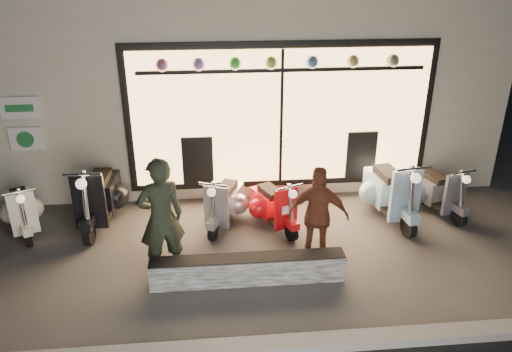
{
  "coord_description": "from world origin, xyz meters",
  "views": [
    {
      "loc": [
        -0.44,
        -6.41,
        4.23
      ],
      "look_at": [
        0.23,
        0.6,
        1.05
      ],
      "focal_mm": 35.0,
      "sensor_mm": 36.0,
      "label": 1
    }
  ],
  "objects": [
    {
      "name": "scooter_black",
      "position": [
        -2.36,
        1.39,
        0.46
      ],
      "size": [
        0.56,
        1.59,
        1.14
      ],
      "rotation": [
        0.0,
        0.0,
        -0.06
      ],
      "color": "black",
      "rests_on": "ground"
    },
    {
      "name": "man",
      "position": [
        -1.17,
        -0.31,
        0.89
      ],
      "size": [
        0.75,
        0.61,
        1.77
      ],
      "primitive_type": "imported",
      "rotation": [
        0.0,
        0.0,
        3.47
      ],
      "color": "black",
      "rests_on": "ground"
    },
    {
      "name": "woman",
      "position": [
        1.06,
        -0.19,
        0.75
      ],
      "size": [
        0.94,
        0.59,
        1.49
      ],
      "primitive_type": "imported",
      "rotation": [
        0.0,
        0.0,
        2.86
      ],
      "color": "brown",
      "rests_on": "ground"
    },
    {
      "name": "ground",
      "position": [
        0.0,
        0.0,
        0.0
      ],
      "size": [
        40.0,
        40.0,
        0.0
      ],
      "primitive_type": "plane",
      "color": "#383533",
      "rests_on": "ground"
    },
    {
      "name": "scooter_cream",
      "position": [
        -3.6,
        1.19,
        0.36
      ],
      "size": [
        0.73,
        1.23,
        0.9
      ],
      "rotation": [
        0.0,
        0.0,
        0.41
      ],
      "color": "black",
      "rests_on": "ground"
    },
    {
      "name": "scooter_red",
      "position": [
        0.52,
        0.97,
        0.36
      ],
      "size": [
        0.71,
        1.23,
        0.89
      ],
      "rotation": [
        0.0,
        0.0,
        0.39
      ],
      "color": "black",
      "rests_on": "ground"
    },
    {
      "name": "shop_building",
      "position": [
        0.0,
        4.98,
        2.1
      ],
      "size": [
        10.2,
        6.23,
        4.2
      ],
      "color": "beige",
      "rests_on": "ground"
    },
    {
      "name": "scooter_grey",
      "position": [
        3.47,
        1.22,
        0.37
      ],
      "size": [
        0.64,
        1.3,
        0.93
      ],
      "rotation": [
        0.0,
        0.0,
        0.27
      ],
      "color": "black",
      "rests_on": "ground"
    },
    {
      "name": "scooter_silver",
      "position": [
        -0.23,
        1.13,
        0.37
      ],
      "size": [
        0.71,
        1.27,
        0.91
      ],
      "rotation": [
        0.0,
        0.0,
        -0.36
      ],
      "color": "black",
      "rests_on": "ground"
    },
    {
      "name": "kerb",
      "position": [
        0.0,
        -2.0,
        0.06
      ],
      "size": [
        40.0,
        0.25,
        0.12
      ],
      "primitive_type": "cube",
      "color": "slate",
      "rests_on": "ground"
    },
    {
      "name": "graffiti_barrier",
      "position": [
        -0.01,
        -0.65,
        0.2
      ],
      "size": [
        2.69,
        0.28,
        0.4
      ],
      "primitive_type": "cube",
      "color": "black",
      "rests_on": "ground"
    },
    {
      "name": "scooter_blue",
      "position": [
        2.58,
        1.12,
        0.45
      ],
      "size": [
        0.61,
        1.59,
        1.13
      ],
      "rotation": [
        0.0,
        0.0,
        0.11
      ],
      "color": "black",
      "rests_on": "ground"
    }
  ]
}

